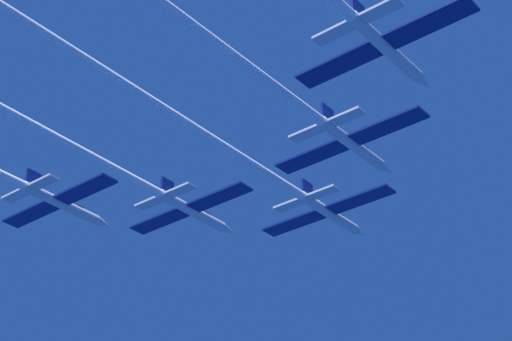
# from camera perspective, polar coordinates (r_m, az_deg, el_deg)

# --- Properties ---
(jet_lead) EXTENTS (17.83, 58.93, 2.95)m
(jet_lead) POSITION_cam_1_polar(r_m,az_deg,el_deg) (94.76, -1.27, 1.02)
(jet_lead) COLOR silver
(jet_left_wing) EXTENTS (17.83, 57.54, 2.95)m
(jet_left_wing) POSITION_cam_1_polar(r_m,az_deg,el_deg) (96.87, -10.74, 1.00)
(jet_left_wing) COLOR silver
(jet_right_wing) EXTENTS (17.83, 67.17, 2.95)m
(jet_right_wing) POSITION_cam_1_polar(r_m,az_deg,el_deg) (80.01, -2.28, 7.92)
(jet_right_wing) COLOR silver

